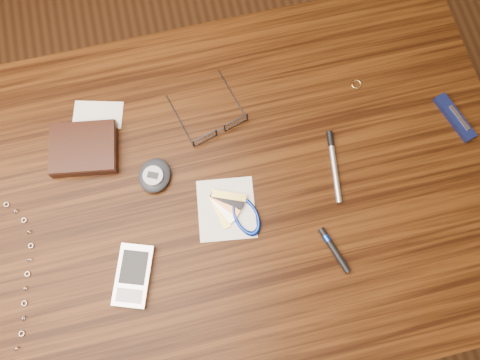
{
  "coord_description": "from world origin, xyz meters",
  "views": [
    {
      "loc": [
        -0.04,
        -0.2,
        1.56
      ],
      "look_at": [
        0.01,
        0.02,
        0.76
      ],
      "focal_mm": 35.0,
      "sensor_mm": 36.0,
      "label": 1
    }
  ],
  "objects": [
    {
      "name": "ground",
      "position": [
        0.0,
        0.0,
        0.0
      ],
      "size": [
        3.8,
        3.8,
        0.0
      ],
      "primitive_type": "plane",
      "color": "#472814",
      "rests_on": "ground"
    },
    {
      "name": "pda_phone",
      "position": [
        -0.21,
        -0.11,
        0.76
      ],
      "size": [
        0.09,
        0.12,
        0.02
      ],
      "color": "#B8B8BD",
      "rests_on": "desk"
    },
    {
      "name": "silver_pen",
      "position": [
        0.18,
        0.01,
        0.76
      ],
      "size": [
        0.03,
        0.13,
        0.01
      ],
      "color": "#B5B5BA",
      "rests_on": "desk"
    },
    {
      "name": "eyeglasses",
      "position": [
        -0.01,
        0.12,
        0.76
      ],
      "size": [
        0.14,
        0.14,
        0.03
      ],
      "color": "black",
      "rests_on": "desk"
    },
    {
      "name": "pocket_knife",
      "position": [
        0.42,
        0.04,
        0.76
      ],
      "size": [
        0.05,
        0.1,
        0.01
      ],
      "color": "black",
      "rests_on": "desk"
    },
    {
      "name": "gold_ring",
      "position": [
        0.27,
        0.15,
        0.75
      ],
      "size": [
        0.02,
        0.02,
        0.0
      ],
      "primitive_type": "torus",
      "rotation": [
        0.0,
        0.0,
        -0.24
      ],
      "color": "tan",
      "rests_on": "desk"
    },
    {
      "name": "wallet_and_card",
      "position": [
        -0.25,
        0.14,
        0.76
      ],
      "size": [
        0.15,
        0.16,
        0.03
      ],
      "color": "black",
      "rests_on": "desk"
    },
    {
      "name": "black_blue_pen",
      "position": [
        0.14,
        -0.14,
        0.76
      ],
      "size": [
        0.04,
        0.09,
        0.01
      ],
      "color": "black",
      "rests_on": "desk"
    },
    {
      "name": "desk",
      "position": [
        0.0,
        0.0,
        0.65
      ],
      "size": [
        1.0,
        0.7,
        0.75
      ],
      "color": "#331908",
      "rests_on": "ground"
    },
    {
      "name": "notepad_keys",
      "position": [
        -0.01,
        -0.04,
        0.75
      ],
      "size": [
        0.12,
        0.12,
        0.01
      ],
      "color": "white",
      "rests_on": "desk"
    },
    {
      "name": "pedometer",
      "position": [
        -0.14,
        0.06,
        0.76
      ],
      "size": [
        0.08,
        0.08,
        0.03
      ],
      "color": "#23252D",
      "rests_on": "desk"
    }
  ]
}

